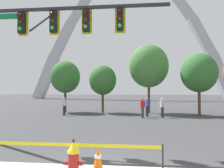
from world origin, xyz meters
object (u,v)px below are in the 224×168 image
object	(u,v)px
fire_hydrant	(73,161)
pedestrian_standing_center	(147,107)
pedestrian_walking_right	(162,108)
traffic_cone_by_hydrant	(98,159)
monument_arch	(130,39)
traffic_signal_gantry	(44,37)
pedestrian_walking_left	(64,106)
pedestrian_near_trees	(143,108)

from	to	relation	value
fire_hydrant	pedestrian_standing_center	size ratio (longest dim) A/B	0.62
pedestrian_standing_center	pedestrian_walking_right	size ratio (longest dim) A/B	1.00
traffic_cone_by_hydrant	monument_arch	world-z (taller)	monument_arch
pedestrian_walking_right	traffic_signal_gantry	bearing A→B (deg)	-124.27
pedestrian_walking_left	pedestrian_near_trees	distance (m)	6.86
traffic_cone_by_hydrant	traffic_signal_gantry	distance (m)	5.75
pedestrian_walking_right	pedestrian_near_trees	bearing A→B (deg)	-172.71
fire_hydrant	traffic_signal_gantry	xyz separation A→B (m)	(-2.33, 3.55, 3.94)
traffic_signal_gantry	monument_arch	world-z (taller)	monument_arch
fire_hydrant	pedestrian_walking_right	bearing A→B (deg)	73.34
traffic_cone_by_hydrant	pedestrian_standing_center	world-z (taller)	pedestrian_standing_center
fire_hydrant	pedestrian_walking_right	distance (m)	12.98
fire_hydrant	monument_arch	world-z (taller)	monument_arch
traffic_signal_gantry	pedestrian_walking_right	distance (m)	11.33
traffic_cone_by_hydrant	traffic_signal_gantry	xyz separation A→B (m)	(-2.82, 2.96, 4.05)
pedestrian_standing_center	monument_arch	bearing A→B (deg)	93.00
fire_hydrant	pedestrian_near_trees	world-z (taller)	pedestrian_near_trees
pedestrian_near_trees	pedestrian_standing_center	bearing A→B (deg)	67.81
traffic_cone_by_hydrant	pedestrian_walking_right	xyz separation A→B (m)	(3.23, 11.84, 0.46)
traffic_cone_by_hydrant	traffic_signal_gantry	world-z (taller)	traffic_signal_gantry
fire_hydrant	pedestrian_near_trees	xyz separation A→B (m)	(2.14, 12.23, 0.35)
pedestrian_standing_center	traffic_cone_by_hydrant	bearing A→B (deg)	-99.27
traffic_cone_by_hydrant	pedestrian_standing_center	bearing A→B (deg)	80.73
pedestrian_walking_left	pedestrian_standing_center	bearing A→B (deg)	0.25
traffic_cone_by_hydrant	pedestrian_walking_right	world-z (taller)	pedestrian_walking_right
fire_hydrant	traffic_cone_by_hydrant	world-z (taller)	fire_hydrant
fire_hydrant	traffic_signal_gantry	world-z (taller)	traffic_signal_gantry
fire_hydrant	traffic_cone_by_hydrant	distance (m)	0.78
fire_hydrant	pedestrian_walking_right	xyz separation A→B (m)	(3.72, 12.43, 0.35)
traffic_cone_by_hydrant	monument_arch	distance (m)	54.71
pedestrian_standing_center	pedestrian_walking_right	world-z (taller)	same
traffic_cone_by_hydrant	traffic_signal_gantry	size ratio (longest dim) A/B	0.09
traffic_signal_gantry	pedestrian_walking_right	bearing A→B (deg)	55.73
pedestrian_walking_right	fire_hydrant	bearing A→B (deg)	-106.66
fire_hydrant	traffic_cone_by_hydrant	bearing A→B (deg)	50.43
monument_arch	pedestrian_walking_left	size ratio (longest dim) A/B	34.22
traffic_cone_by_hydrant	pedestrian_near_trees	distance (m)	11.76
pedestrian_standing_center	pedestrian_near_trees	distance (m)	1.11
monument_arch	pedestrian_walking_right	bearing A→B (deg)	-85.42
traffic_cone_by_hydrant	pedestrian_standing_center	size ratio (longest dim) A/B	0.46
monument_arch	pedestrian_standing_center	world-z (taller)	monument_arch
monument_arch	pedestrian_standing_center	distance (m)	42.64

